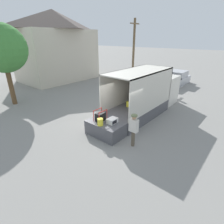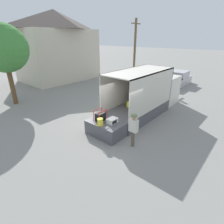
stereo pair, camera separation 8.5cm
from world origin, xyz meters
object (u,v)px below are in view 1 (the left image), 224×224
at_px(orange_bucket, 100,122).
at_px(box_truck, 150,97).
at_px(microwave, 112,121).
at_px(portable_generator, 101,116).
at_px(street_tree, 2,49).
at_px(pickup_truck_silver, 175,79).
at_px(utility_pole, 134,49).
at_px(worker_person, 134,127).

bearing_deg(orange_bucket, box_truck, 0.48).
bearing_deg(microwave, portable_generator, 104.62).
bearing_deg(portable_generator, street_tree, 97.46).
bearing_deg(portable_generator, pickup_truck_silver, 4.94).
bearing_deg(microwave, pickup_truck_silver, 7.99).
bearing_deg(box_truck, microwave, -175.78).
height_order(orange_bucket, pickup_truck_silver, pickup_truck_silver).
xyz_separation_m(orange_bucket, utility_pole, (13.51, 7.08, 2.74)).
relative_size(microwave, utility_pole, 0.08).
bearing_deg(utility_pole, street_tree, 171.92).
height_order(microwave, orange_bucket, orange_bucket).
bearing_deg(utility_pole, orange_bucket, -152.33).
distance_m(pickup_truck_silver, street_tree, 16.86).
bearing_deg(portable_generator, utility_pole, 27.11).
relative_size(worker_person, pickup_truck_silver, 0.34).
bearing_deg(microwave, orange_bucket, 153.11).
distance_m(worker_person, utility_pole, 15.91).
xyz_separation_m(microwave, portable_generator, (-0.18, 0.70, 0.10)).
bearing_deg(portable_generator, box_truck, -3.94).
xyz_separation_m(box_truck, portable_generator, (-5.00, 0.34, 0.09)).
distance_m(pickup_truck_silver, utility_pole, 6.36).
xyz_separation_m(orange_bucket, street_tree, (-0.71, 9.10, 3.32)).
xyz_separation_m(box_truck, pickup_truck_silver, (8.48, 1.51, -0.33)).
distance_m(portable_generator, worker_person, 2.12).
height_order(orange_bucket, utility_pole, utility_pole).
distance_m(worker_person, street_tree, 11.38).
bearing_deg(orange_bucket, street_tree, 94.47).
xyz_separation_m(orange_bucket, worker_person, (0.54, -1.73, 0.07)).
height_order(box_truck, microwave, box_truck).
bearing_deg(street_tree, box_truck, -55.85).
distance_m(portable_generator, street_tree, 9.38).
height_order(worker_person, pickup_truck_silver, worker_person).
relative_size(microwave, pickup_truck_silver, 0.11).
height_order(box_truck, worker_person, box_truck).
height_order(box_truck, portable_generator, box_truck).
height_order(microwave, pickup_truck_silver, pickup_truck_silver).
distance_m(microwave, orange_bucket, 0.69).
distance_m(microwave, portable_generator, 0.73).
xyz_separation_m(utility_pole, street_tree, (-14.22, 2.02, 0.58)).
distance_m(portable_generator, pickup_truck_silver, 13.53).
bearing_deg(worker_person, box_truck, 19.95).
distance_m(orange_bucket, pickup_truck_silver, 14.00).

